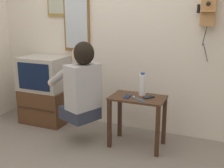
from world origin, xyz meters
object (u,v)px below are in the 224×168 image
Objects in this scene: toothbrush at (138,99)px; cell_phone_spare at (149,97)px; television at (44,73)px; water_bottle at (142,85)px; wall_mirror at (77,20)px; person at (81,83)px; cell_phone_held at (127,96)px; wall_phone_antique at (209,6)px.

cell_phone_spare is at bearing -7.35° from toothbrush.
television is at bearing -151.91° from cell_phone_spare.
television is 1.50m from cell_phone_spare.
cell_phone_spare is at bearing -7.80° from television.
wall_mirror is at bearing 160.26° from water_bottle.
person is 0.88m from television.
television reaches higher than toothbrush.
cell_phone_spare is at bearing -51.28° from person.
cell_phone_held is (0.49, 0.13, -0.13)m from person.
water_bottle is at bearing 32.33° from toothbrush.
wall_phone_antique is at bearing 73.13° from cell_phone_spare.
television is 3.41× the size of toothbrush.
person is at bearing -167.33° from cell_phone_held.
wall_phone_antique is (1.98, 0.18, 0.85)m from television.
television is at bearing 85.88° from person.
toothbrush is at bearing -87.59° from water_bottle.
person is 6.93× the size of cell_phone_held.
water_bottle is at bearing -178.73° from cell_phone_spare.
toothbrush reaches higher than cell_phone_spare.
wall_mirror is at bearing 92.01° from toothbrush.
wall_mirror is 1.25m from water_bottle.
water_bottle is 0.21m from toothbrush.
person is at bearing -27.23° from television.
water_bottle is at bearing 42.40° from cell_phone_held.
wall_mirror is at bearing 29.44° from television.
toothbrush is (-0.59, -0.49, -0.94)m from wall_phone_antique.
cell_phone_held is at bearing -51.55° from person.
person is 0.74m from cell_phone_spare.
water_bottle is at bearing -19.74° from wall_mirror.
person is 1.57m from wall_phone_antique.
television reaches higher than water_bottle.
wall_phone_antique is at bearing -41.28° from person.
water_bottle is 1.52× the size of toothbrush.
person is 1.54× the size of television.
wall_mirror is 1.38m from toothbrush.
water_bottle is (1.39, -0.14, 0.02)m from television.
wall_mirror is at bearing 178.53° from wall_phone_antique.
toothbrush is at bearing -139.96° from wall_phone_antique.
person reaches higher than cell_phone_spare.
wall_phone_antique is 1.27m from cell_phone_held.
cell_phone_held is 0.50× the size of water_bottle.
person is 1.07× the size of wall_phone_antique.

